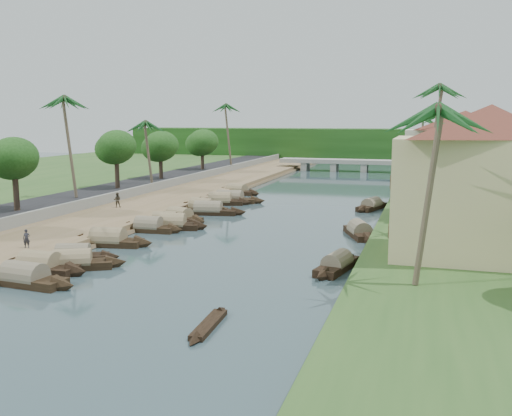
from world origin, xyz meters
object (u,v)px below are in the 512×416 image
(bridge, at_px, (349,163))
(sampan_0, at_px, (24,278))
(sampan_1, at_px, (40,267))
(person_near, at_px, (27,239))
(building_near, at_px, (487,181))

(bridge, distance_m, sampan_0, 85.75)
(sampan_0, height_order, sampan_1, sampan_1)
(sampan_1, relative_size, person_near, 5.20)
(building_near, bearing_deg, person_near, -170.71)
(bridge, xyz_separation_m, sampan_1, (-9.96, -82.58, -1.31))
(sampan_1, bearing_deg, person_near, 136.76)
(bridge, xyz_separation_m, building_near, (18.99, -74.00, 4.66))
(bridge, xyz_separation_m, person_near, (-13.57, -79.33, -0.21))
(sampan_1, bearing_deg, sampan_0, -72.87)
(building_near, xyz_separation_m, sampan_0, (-28.06, -11.26, -5.97))
(bridge, height_order, person_near, bridge)
(building_near, relative_size, sampan_1, 1.99)
(building_near, relative_size, person_near, 10.36)
(building_near, height_order, sampan_1, building_near)
(sampan_0, bearing_deg, person_near, 131.99)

